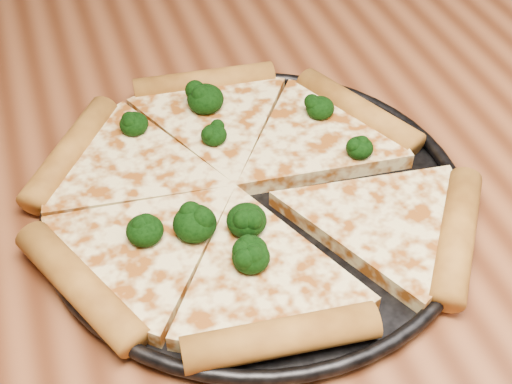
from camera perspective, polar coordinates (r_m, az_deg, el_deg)
name	(u,v)px	position (r m, az deg, el deg)	size (l,w,h in m)	color
dining_table	(405,287)	(0.64, 11.60, -7.26)	(1.20, 0.90, 0.75)	brown
pizza_pan	(256,200)	(0.56, 0.00, -0.62)	(0.33, 0.33, 0.02)	black
pizza	(241,189)	(0.56, -1.14, 0.27)	(0.35, 0.32, 0.03)	#FFE79C
broccoli_florets	(224,178)	(0.55, -2.52, 1.07)	(0.21, 0.21, 0.02)	black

